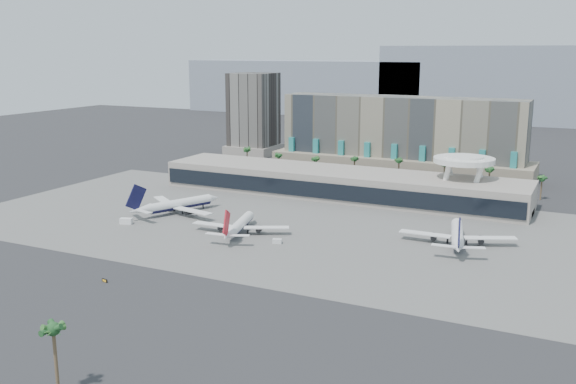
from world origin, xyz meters
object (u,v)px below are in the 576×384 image
at_px(airliner_centre, 239,225).
at_px(taxiway_sign, 105,281).
at_px(airliner_right, 457,235).
at_px(service_vehicle_a, 126,221).
at_px(service_vehicle_b, 277,241).
at_px(airliner_left, 176,204).

bearing_deg(airliner_centre, taxiway_sign, -113.70).
xyz_separation_m(airliner_right, service_vehicle_a, (-121.64, -29.16, -2.47)).
height_order(airliner_right, service_vehicle_b, airliner_right).
height_order(airliner_left, airliner_centre, airliner_left).
height_order(airliner_left, taxiway_sign, airliner_left).
xyz_separation_m(airliner_centre, service_vehicle_a, (-46.57, -7.71, -2.17)).
bearing_deg(service_vehicle_a, taxiway_sign, -73.64).
height_order(airliner_left, service_vehicle_a, airliner_left).
bearing_deg(service_vehicle_b, airliner_right, 8.45).
bearing_deg(taxiway_sign, service_vehicle_a, 136.31).
distance_m(service_vehicle_a, service_vehicle_b, 64.68).
distance_m(airliner_left, service_vehicle_b, 60.05).
xyz_separation_m(service_vehicle_a, service_vehicle_b, (64.61, 2.97, -0.33)).
relative_size(airliner_left, taxiway_sign, 18.48).
relative_size(airliner_left, airliner_right, 0.99).
relative_size(airliner_right, service_vehicle_a, 8.72).
bearing_deg(airliner_centre, airliner_right, 1.51).
distance_m(airliner_left, taxiway_sign, 81.15).
bearing_deg(taxiway_sign, service_vehicle_b, 75.46).
xyz_separation_m(airliner_centre, airliner_right, (75.07, 21.45, 0.30)).
relative_size(airliner_centre, service_vehicle_a, 7.94).
relative_size(airliner_centre, taxiway_sign, 17.08).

